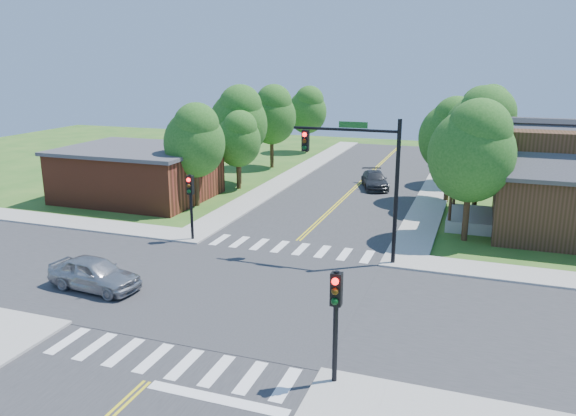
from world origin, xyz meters
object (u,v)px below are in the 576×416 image
at_px(signal_mast_ne, 362,167).
at_px(car_dgrey, 375,180).
at_px(car_silver, 94,274).
at_px(signal_pole_nw, 190,195).
at_px(signal_pole_se, 336,307).

distance_m(signal_mast_ne, car_dgrey, 17.16).
bearing_deg(signal_mast_ne, car_silver, -143.65).
height_order(signal_pole_nw, car_silver, signal_pole_nw).
xyz_separation_m(signal_mast_ne, signal_pole_nw, (-9.51, -0.01, -2.19)).
height_order(signal_pole_se, signal_pole_nw, same).
bearing_deg(car_silver, signal_mast_ne, -48.48).
height_order(signal_mast_ne, signal_pole_se, signal_mast_ne).
bearing_deg(signal_pole_se, signal_pole_nw, 135.00).
height_order(signal_mast_ne, signal_pole_nw, signal_mast_ne).
distance_m(signal_pole_se, signal_pole_nw, 15.84).
relative_size(signal_mast_ne, signal_pole_se, 1.89).
relative_size(signal_mast_ne, signal_pole_nw, 1.89).
distance_m(car_silver, car_dgrey, 25.20).
bearing_deg(car_silver, car_dgrey, -12.78).
bearing_deg(car_dgrey, signal_pole_se, -100.36).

